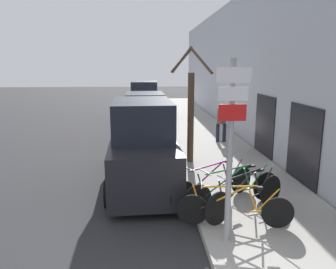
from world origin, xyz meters
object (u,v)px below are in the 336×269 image
signpost (230,143)px  pedestrian_near (221,120)px  bicycle_0 (235,208)px  parked_car_0 (143,148)px  parked_car_2 (145,103)px  street_tree (190,109)px  parked_car_1 (145,118)px  bicycle_1 (246,196)px  bicycle_3 (214,185)px  bicycle_2 (233,190)px

signpost → pedestrian_near: bearing=77.7°
bicycle_0 → parked_car_0: 3.49m
parked_car_0 → parked_car_2: size_ratio=1.12×
signpost → street_tree: size_ratio=0.87×
bicycle_0 → parked_car_1: (-1.78, 8.90, 0.44)m
bicycle_0 → parked_car_1: bearing=20.1°
bicycle_0 → pedestrian_near: (1.45, 7.44, 0.55)m
parked_car_1 → parked_car_2: parked_car_2 is taller
parked_car_0 → parked_car_1: 5.99m
bicycle_0 → street_tree: street_tree is taller
bicycle_1 → pedestrian_near: bearing=-40.3°
bicycle_3 → pedestrian_near: size_ratio=1.36×
bicycle_0 → street_tree: 4.84m
parked_car_2 → pedestrian_near: size_ratio=2.68×
parked_car_1 → pedestrian_near: (3.23, -1.45, 0.11)m
bicycle_0 → parked_car_2: bearing=15.7°
bicycle_2 → bicycle_3: bearing=23.3°
signpost → parked_car_1: (-1.50, 9.42, -1.03)m
bicycle_2 → bicycle_3: (-0.37, 0.36, -0.00)m
parked_car_0 → parked_car_2: parked_car_0 is taller
bicycle_3 → parked_car_2: (-1.60, 13.11, 0.52)m
bicycle_1 → bicycle_0: bearing=111.6°
parked_car_2 → pedestrian_near: (3.20, -6.93, 0.01)m
bicycle_1 → parked_car_1: 8.66m
signpost → parked_car_0: size_ratio=0.68×
parked_car_2 → parked_car_0: bearing=-88.0°
bicycle_1 → parked_car_0: (-2.24, 2.38, 0.53)m
bicycle_2 → pedestrian_near: size_ratio=1.50×
bicycle_3 → street_tree: street_tree is taller
bicycle_0 → pedestrian_near: size_ratio=1.43×
parked_car_0 → street_tree: street_tree is taller
street_tree → parked_car_2: bearing=98.6°
bicycle_1 → street_tree: (-0.67, 4.10, 1.36)m
pedestrian_near → bicycle_0: bearing=-92.7°
bicycle_3 → pedestrian_near: 6.41m
bicycle_1 → bicycle_2: (-0.19, 0.37, 0.00)m
bicycle_2 → parked_car_2: size_ratio=0.56×
bicycle_3 → parked_car_0: size_ratio=0.46×
bicycle_2 → parked_car_1: 8.26m
parked_car_0 → parked_car_1: bearing=87.2°
parked_car_0 → bicycle_2: bearing=-46.5°
parked_car_1 → pedestrian_near: 3.54m
parked_car_1 → street_tree: size_ratio=1.22×
bicycle_3 → pedestrian_near: (1.60, 6.18, 0.53)m
bicycle_2 → bicycle_3: 0.52m
bicycle_0 → bicycle_1: size_ratio=1.12×
parked_car_1 → bicycle_3: bearing=-79.3°
parked_car_1 → pedestrian_near: size_ratio=2.86×
bicycle_2 → street_tree: size_ratio=0.64×
signpost → parked_car_0: (-1.56, 3.43, -0.92)m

